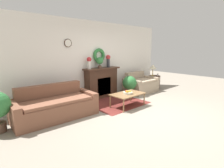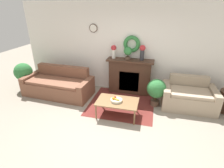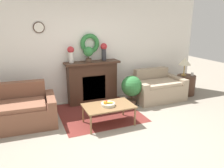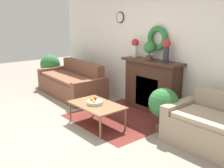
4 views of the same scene
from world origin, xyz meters
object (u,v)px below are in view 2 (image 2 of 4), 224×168
(fruit_bowl, at_px, (116,100))
(potted_plant_floor_by_couch, at_px, (24,73))
(potted_plant_on_mantel, at_px, (128,52))
(vase_on_mantel_right, at_px, (142,51))
(potted_plant_floor_by_loveseat, at_px, (156,89))
(couch_left, at_px, (59,85))
(loveseat_right, at_px, (188,97))
(fireplace, at_px, (130,76))
(vase_on_mantel_left, at_px, (114,51))
(coffee_table, at_px, (117,102))

(fruit_bowl, xyz_separation_m, potted_plant_floor_by_couch, (-3.26, 0.78, 0.11))
(potted_plant_on_mantel, bearing_deg, vase_on_mantel_right, 2.75)
(potted_plant_floor_by_loveseat, bearing_deg, couch_left, -179.17)
(fruit_bowl, relative_size, potted_plant_on_mantel, 0.76)
(fruit_bowl, bearing_deg, potted_plant_floor_by_loveseat, 39.16)
(loveseat_right, bearing_deg, fireplace, 164.25)
(fruit_bowl, height_order, vase_on_mantel_left, vase_on_mantel_left)
(couch_left, bearing_deg, potted_plant_floor_by_loveseat, 4.12)
(couch_left, relative_size, fruit_bowl, 7.36)
(vase_on_mantel_right, xyz_separation_m, potted_plant_floor_by_couch, (-3.70, -0.62, -0.79))
(loveseat_right, relative_size, fruit_bowl, 4.76)
(couch_left, relative_size, vase_on_mantel_right, 4.76)
(couch_left, height_order, fruit_bowl, couch_left)
(couch_left, xyz_separation_m, vase_on_mantel_left, (1.59, 0.67, 1.02))
(fireplace, relative_size, coffee_table, 1.37)
(coffee_table, relative_size, fruit_bowl, 3.54)
(coffee_table, bearing_deg, potted_plant_on_mantel, 89.84)
(couch_left, relative_size, potted_plant_floor_by_couch, 2.38)
(vase_on_mantel_right, bearing_deg, loveseat_right, -18.99)
(couch_left, distance_m, potted_plant_floor_by_couch, 1.29)
(vase_on_mantel_left, bearing_deg, potted_plant_on_mantel, -2.63)
(vase_on_mantel_right, bearing_deg, potted_plant_floor_by_loveseat, -51.69)
(fireplace, bearing_deg, loveseat_right, -15.29)
(potted_plant_floor_by_loveseat, bearing_deg, fruit_bowl, -140.84)
(fruit_bowl, xyz_separation_m, potted_plant_on_mantel, (0.03, 1.38, 0.87))
(fireplace, distance_m, potted_plant_on_mantel, 0.78)
(fireplace, xyz_separation_m, fruit_bowl, (-0.12, -1.39, -0.09))
(vase_on_mantel_left, bearing_deg, fireplace, -0.60)
(vase_on_mantel_right, bearing_deg, couch_left, -164.62)
(vase_on_mantel_left, distance_m, vase_on_mantel_right, 0.85)
(loveseat_right, relative_size, potted_plant_on_mantel, 3.64)
(potted_plant_floor_by_couch, bearing_deg, loveseat_right, 1.69)
(fireplace, bearing_deg, potted_plant_floor_by_loveseat, -36.94)
(fireplace, relative_size, loveseat_right, 1.02)
(loveseat_right, relative_size, potted_plant_floor_by_couch, 1.54)
(loveseat_right, height_order, coffee_table, loveseat_right)
(couch_left, xyz_separation_m, potted_plant_on_mantel, (2.03, 0.65, 1.02))
(vase_on_mantel_left, bearing_deg, fruit_bowl, -73.90)
(coffee_table, height_order, vase_on_mantel_left, vase_on_mantel_left)
(fruit_bowl, distance_m, vase_on_mantel_left, 1.70)
(potted_plant_floor_by_couch, bearing_deg, fruit_bowl, -13.50)
(loveseat_right, xyz_separation_m, vase_on_mantel_right, (-1.36, 0.47, 1.05))
(loveseat_right, distance_m, fruit_bowl, 2.04)
(fireplace, distance_m, potted_plant_floor_by_loveseat, 1.04)
(fireplace, distance_m, vase_on_mantel_right, 0.87)
(couch_left, xyz_separation_m, potted_plant_floor_by_loveseat, (2.94, 0.04, 0.19))
(couch_left, distance_m, vase_on_mantel_right, 2.74)
(couch_left, xyz_separation_m, vase_on_mantel_right, (2.44, 0.67, 1.05))
(couch_left, xyz_separation_m, potted_plant_floor_by_couch, (-1.26, 0.05, 0.26))
(vase_on_mantel_left, xyz_separation_m, potted_plant_on_mantel, (0.44, -0.02, -0.00))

